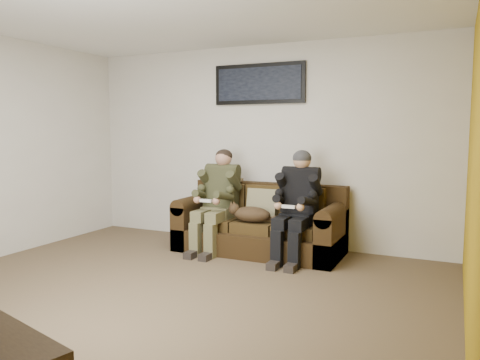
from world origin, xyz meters
The scene contains 12 objects.
floor centered at (0.00, 0.00, 0.00)m, with size 5.00×5.00×0.00m, color brown.
ceiling centered at (0.00, 0.00, 2.60)m, with size 5.00×5.00×0.00m, color silver.
wall_back centered at (0.00, 2.25, 1.30)m, with size 5.00×5.00×0.00m, color beige.
wall_right centered at (2.50, 0.00, 1.30)m, with size 4.50×4.50×0.00m, color beige.
accent_wall_right centered at (2.49, 0.00, 1.30)m, with size 4.50×4.50×0.00m, color #A68010.
sofa centered at (0.20, 1.82, 0.31)m, with size 2.02×0.87×0.83m.
throw_pillow centered at (0.20, 1.86, 0.59)m, with size 0.39×0.11×0.37m, color #847B56.
throw_blanket centered at (-0.41, 2.08, 0.83)m, with size 0.41×0.20×0.07m, color tan.
person_left centered at (-0.32, 1.65, 0.70)m, with size 0.51×0.87×1.26m.
person_right centered at (0.72, 1.65, 0.70)m, with size 0.51×0.86×1.27m.
cat centered at (0.17, 1.57, 0.51)m, with size 0.66×0.26×0.24m.
framed_poster centered at (0.00, 2.22, 2.10)m, with size 1.25×0.05×0.52m.
Camera 1 is at (2.38, -3.48, 1.50)m, focal length 35.00 mm.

